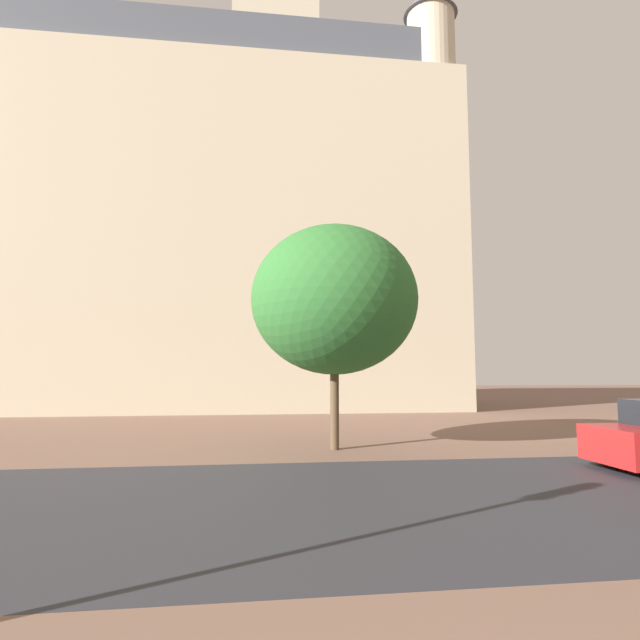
% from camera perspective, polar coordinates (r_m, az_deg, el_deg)
% --- Properties ---
extents(ground_plane, '(120.00, 120.00, 0.00)m').
position_cam_1_polar(ground_plane, '(10.82, 1.04, -17.52)').
color(ground_plane, brown).
extents(street_asphalt_strip, '(120.00, 7.24, 0.00)m').
position_cam_1_polar(street_asphalt_strip, '(9.18, 2.67, -19.64)').
color(street_asphalt_strip, '#2D2D33').
rests_on(street_asphalt_strip, ground_plane).
extents(landmark_building, '(28.22, 11.89, 37.73)m').
position_cam_1_polar(landmark_building, '(33.04, -10.50, 11.34)').
color(landmark_building, beige).
rests_on(landmark_building, ground_plane).
extents(tree_curb_far, '(4.79, 4.79, 6.40)m').
position_cam_1_polar(tree_curb_far, '(14.64, 1.62, 2.27)').
color(tree_curb_far, brown).
rests_on(tree_curb_far, ground_plane).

